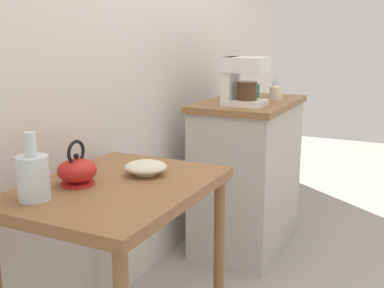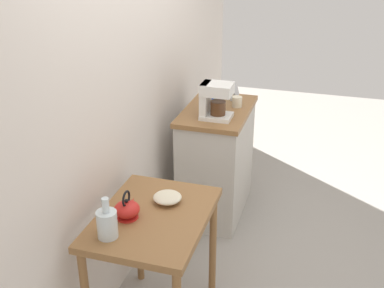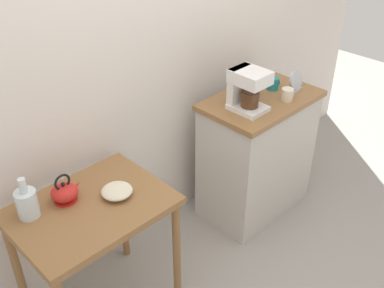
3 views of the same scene
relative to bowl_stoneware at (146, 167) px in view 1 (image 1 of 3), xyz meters
The scene contains 11 objects.
back_wall 0.97m from the bowl_stoneware, 34.12° to the left, with size 4.40×0.10×2.80m, color silver.
wooden_table 0.20m from the bowl_stoneware, 167.79° to the left, with size 0.77×0.57×0.76m.
kitchen_counter 1.23m from the bowl_stoneware, ahead, with size 0.79×0.49×0.90m.
bowl_stoneware is the anchor object (origin of this frame).
teakettle 0.26m from the bowl_stoneware, 143.84° to the left, with size 0.17×0.14×0.16m.
glass_carafe_vase 0.43m from the bowl_stoneware, 156.15° to the left, with size 0.10×0.10×0.22m.
coffee_maker 1.02m from the bowl_stoneware, ahead, with size 0.18×0.22×0.26m.
mug_blue 1.20m from the bowl_stoneware, ahead, with size 0.09×0.08×0.09m.
mug_small_cream 1.28m from the bowl_stoneware, ahead, with size 0.08×0.08×0.08m.
mug_dark_teal 1.35m from the bowl_stoneware, ahead, with size 0.08×0.08×0.08m.
table_clock 1.43m from the bowl_stoneware, ahead, with size 0.12×0.06×0.14m.
Camera 1 is at (-1.99, -0.95, 1.28)m, focal length 44.74 mm.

